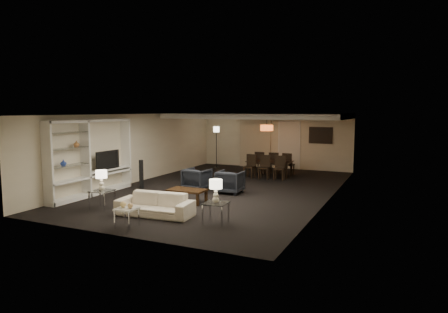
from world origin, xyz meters
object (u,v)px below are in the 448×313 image
object	(u,v)px
dining_table	(269,169)
chair_fm	(274,163)
vase_amber	(76,144)
table_lamp_left	(102,180)
chair_nl	(249,166)
chair_nr	(279,168)
floor_speaker	(141,174)
side_table_right	(216,213)
vase_blue	(63,163)
armchair_right	(230,182)
armchair_left	(197,179)
chair_fr	(289,164)
pendant_light	(267,128)
chair_fl	(261,162)
coffee_table	(187,196)
table_lamp_right	(216,191)
marble_table	(127,218)
sofa	(155,204)
television	(105,160)
floor_lamp	(216,147)
side_table_left	(102,200)
chair_nm	(264,167)

from	to	relation	value
dining_table	chair_fm	bearing A→B (deg)	88.12
vase_amber	table_lamp_left	bearing A→B (deg)	-23.00
chair_nl	chair_nr	distance (m)	1.20
floor_speaker	side_table_right	bearing A→B (deg)	-13.21
vase_blue	armchair_right	bearing A→B (deg)	40.37
armchair_right	chair_fm	distance (m)	4.24
armchair_left	chair_fr	bearing A→B (deg)	-109.24
pendant_light	chair_fl	size ratio (longest dim) A/B	0.57
coffee_table	chair_nr	bearing A→B (deg)	74.05
table_lamp_right	chair_fm	distance (m)	7.61
marble_table	side_table_right	bearing A→B (deg)	32.91
sofa	table_lamp_left	xyz separation A→B (m)	(-1.70, 0.00, 0.49)
table_lamp_left	chair_fl	world-z (taller)	table_lamp_left
television	marble_table	bearing A→B (deg)	-132.68
sofa	vase_amber	xyz separation A→B (m)	(-3.16, 0.62, 1.37)
dining_table	floor_lamp	world-z (taller)	floor_lamp
armchair_right	pendant_light	bearing A→B (deg)	-90.02
pendant_light	table_lamp_left	world-z (taller)	pendant_light
chair_fm	chair_fr	xyz separation A→B (m)	(0.60, 0.00, 0.00)
vase_blue	chair_fr	world-z (taller)	vase_blue
pendant_light	chair_nl	distance (m)	1.85
chair_fl	coffee_table	bearing A→B (deg)	86.51
coffee_table	dining_table	bearing A→B (deg)	82.19
pendant_light	vase_blue	distance (m)	8.10
chair_nl	table_lamp_left	bearing A→B (deg)	-103.31
vase_amber	chair_fm	xyz separation A→B (m)	(3.89, 6.92, -1.19)
chair_nl	armchair_left	bearing A→B (deg)	-100.86
side_table_left	table_lamp_left	xyz separation A→B (m)	(0.00, 0.00, 0.52)
marble_table	dining_table	distance (m)	8.02
armchair_left	pendant_light	bearing A→B (deg)	-99.44
vase_amber	chair_nl	world-z (taller)	vase_amber
floor_lamp	armchair_right	bearing A→B (deg)	-59.70
chair_fm	chair_fr	bearing A→B (deg)	172.87
sofa	chair_fr	bearing A→B (deg)	74.93
sofa	armchair_left	bearing A→B (deg)	95.21
chair_nr	chair_fm	world-z (taller)	same
table_lamp_right	chair_fm	size ratio (longest dim) A/B	0.60
pendant_light	dining_table	size ratio (longest dim) A/B	0.30
table_lamp_left	television	distance (m)	2.31
chair_fr	floor_lamp	xyz separation A→B (m)	(-3.58, 0.65, 0.49)
chair_nm	chair_fr	distance (m)	1.43
armchair_left	chair_fl	size ratio (longest dim) A/B	0.87
coffee_table	chair_fm	distance (m)	5.99
armchair_right	floor_speaker	size ratio (longest dim) A/B	0.81
sofa	chair_nm	bearing A→B (deg)	78.27
coffee_table	chair_nm	size ratio (longest dim) A/B	1.16
table_lamp_right	chair_fr	distance (m)	7.55
armchair_right	chair_fr	world-z (taller)	chair_fr
marble_table	chair_nm	bearing A→B (deg)	84.36
armchair_right	dining_table	world-z (taller)	armchair_right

